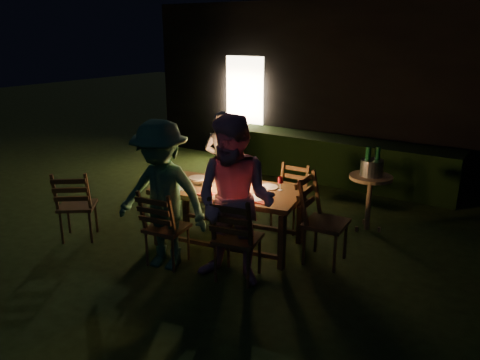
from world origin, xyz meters
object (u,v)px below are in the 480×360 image
Objects in this scene: chair_near_left at (167,240)px; bottle_bucket_b at (377,164)px; chair_spare at (78,217)px; bottle_table at (210,175)px; ice_bucket at (372,168)px; person_opp_left at (162,196)px; person_house_side at (223,166)px; bottle_bucket_a at (367,164)px; dining_table at (228,194)px; chair_far_left at (222,200)px; chair_end at (323,236)px; lantern at (234,176)px; chair_far_right at (288,210)px; person_opp_right at (235,202)px; chair_near_right at (237,253)px; side_table at (370,182)px.

chair_near_left is 3.08× the size of bottle_bucket_b.
bottle_bucket_b is at bearing -0.20° from chair_spare.
ice_bucket is (1.58, 1.50, -0.01)m from bottle_table.
person_opp_left reaches higher than bottle_bucket_b.
person_opp_left is at bearing 90.00° from person_house_side.
bottle_bucket_a is (1.58, 2.25, 0.64)m from chair_near_left.
person_house_side is 4.94× the size of bottle_bucket_b.
dining_table is 1.99× the size of chair_near_left.
chair_end is (1.79, -0.45, 0.05)m from chair_far_left.
bottle_table reaches higher than chair_near_left.
lantern is (0.34, 0.90, 0.62)m from chair_near_left.
person_opp_right is (0.19, -1.58, 0.64)m from chair_far_right.
chair_end is (1.21, 0.23, -0.36)m from dining_table.
person_opp_left is (-0.88, -0.16, -0.06)m from person_opp_right.
ice_bucket is at bearing 43.57° from bottle_table.
chair_near_right is 3.26× the size of bottle_bucket_a.
lantern reaches higher than side_table.
ice_bucket is 0.08m from bottle_bucket_a.
chair_far_right is 1.34m from bottle_bucket_b.
person_opp_right is at bearing -109.56° from bottle_bucket_b.
person_house_side is 5.27× the size of ice_bucket.
person_house_side reaches higher than side_table.
chair_spare is 3.13× the size of bottle_bucket_b.
person_house_side is at bearing -158.69° from bottle_bucket_b.
chair_far_left is at bearing 119.41° from chair_near_right.
chair_near_left is 3.52× the size of bottle_table.
bottle_bucket_a is (0.88, 0.56, 0.66)m from chair_far_right.
side_table is at bearing 43.57° from bottle_table.
bottle_bucket_b is (0.17, 1.27, 0.61)m from chair_end.
chair_far_left is 2.22m from bottle_bucket_b.
chair_near_left is 3.29× the size of ice_bucket.
person_house_side is 2.06m from side_table.
chair_near_left is 0.90m from chair_near_right.
chair_near_left is 1.54m from chair_far_left.
dining_table is at bearing 61.35° from chair_near_left.
person_house_side reaches higher than chair_near_right.
chair_end is (0.80, -0.63, 0.05)m from chair_far_right.
dining_table is 1.88× the size of chair_near_right.
ice_bucket is at bearing 180.00° from side_table.
bottle_bucket_a is (-0.05, -0.04, 0.05)m from ice_bucket.
chair_spare is 1.56m from person_opp_left.
chair_near_right is at bearing -110.16° from bottle_bucket_b.
lantern is (0.33, 0.95, 0.05)m from person_opp_left.
chair_far_left is at bearing 120.24° from dining_table.
person_house_side is 1.88m from person_opp_right.
bottle_bucket_a reaches higher than chair_near_left.
bottle_table is at bearing -160.06° from lantern.
ice_bucket reaches higher than chair_far_left.
bottle_bucket_a is at bearing 61.68° from person_opp_right.
bottle_bucket_b is at bearing -149.70° from chair_far_right.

